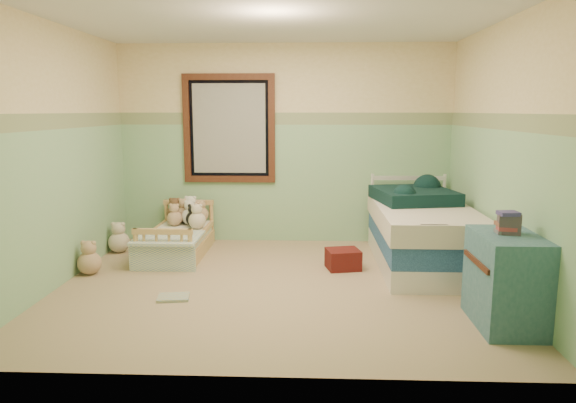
{
  "coord_description": "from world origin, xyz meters",
  "views": [
    {
      "loc": [
        0.32,
        -4.91,
        1.68
      ],
      "look_at": [
        0.1,
        0.35,
        0.77
      ],
      "focal_mm": 32.9,
      "sensor_mm": 36.0,
      "label": 1
    }
  ],
  "objects_px": {
    "toddler_bed_frame": "(178,248)",
    "plush_floor_cream": "(119,242)",
    "dresser": "(506,280)",
    "twin_bed_frame": "(421,256)",
    "red_pillow": "(343,259)",
    "plush_floor_tan": "(89,263)",
    "floor_book": "(174,297)"
  },
  "relations": [
    {
      "from": "toddler_bed_frame",
      "to": "red_pillow",
      "type": "distance_m",
      "value": 1.97
    },
    {
      "from": "dresser",
      "to": "red_pillow",
      "type": "distance_m",
      "value": 1.89
    },
    {
      "from": "toddler_bed_frame",
      "to": "plush_floor_cream",
      "type": "bearing_deg",
      "value": 174.55
    },
    {
      "from": "twin_bed_frame",
      "to": "dresser",
      "type": "xyz_separation_m",
      "value": [
        0.31,
        -1.61,
        0.26
      ]
    },
    {
      "from": "plush_floor_tan",
      "to": "twin_bed_frame",
      "type": "relative_size",
      "value": 0.13
    },
    {
      "from": "red_pillow",
      "to": "floor_book",
      "type": "bearing_deg",
      "value": -148.21
    },
    {
      "from": "toddler_bed_frame",
      "to": "red_pillow",
      "type": "xyz_separation_m",
      "value": [
        1.91,
        -0.49,
        0.02
      ]
    },
    {
      "from": "dresser",
      "to": "floor_book",
      "type": "bearing_deg",
      "value": 170.24
    },
    {
      "from": "plush_floor_cream",
      "to": "twin_bed_frame",
      "type": "xyz_separation_m",
      "value": [
        3.5,
        -0.4,
        -0.01
      ]
    },
    {
      "from": "toddler_bed_frame",
      "to": "plush_floor_cream",
      "type": "relative_size",
      "value": 5.14
    },
    {
      "from": "plush_floor_tan",
      "to": "twin_bed_frame",
      "type": "xyz_separation_m",
      "value": [
        3.5,
        0.46,
        -0.01
      ]
    },
    {
      "from": "plush_floor_cream",
      "to": "red_pillow",
      "type": "relative_size",
      "value": 0.74
    },
    {
      "from": "twin_bed_frame",
      "to": "red_pillow",
      "type": "relative_size",
      "value": 5.62
    },
    {
      "from": "plush_floor_cream",
      "to": "dresser",
      "type": "distance_m",
      "value": 4.32
    },
    {
      "from": "toddler_bed_frame",
      "to": "plush_floor_cream",
      "type": "distance_m",
      "value": 0.73
    },
    {
      "from": "plush_floor_cream",
      "to": "red_pillow",
      "type": "distance_m",
      "value": 2.69
    },
    {
      "from": "toddler_bed_frame",
      "to": "twin_bed_frame",
      "type": "distance_m",
      "value": 2.79
    },
    {
      "from": "twin_bed_frame",
      "to": "floor_book",
      "type": "xyz_separation_m",
      "value": [
        -2.45,
        -1.14,
        -0.1
      ]
    },
    {
      "from": "red_pillow",
      "to": "toddler_bed_frame",
      "type": "bearing_deg",
      "value": 165.71
    },
    {
      "from": "plush_floor_cream",
      "to": "plush_floor_tan",
      "type": "height_order",
      "value": "plush_floor_cream"
    },
    {
      "from": "floor_book",
      "to": "twin_bed_frame",
      "type": "bearing_deg",
      "value": 16.43
    },
    {
      "from": "twin_bed_frame",
      "to": "red_pillow",
      "type": "bearing_deg",
      "value": -169.7
    },
    {
      "from": "toddler_bed_frame",
      "to": "floor_book",
      "type": "xyz_separation_m",
      "value": [
        0.32,
        -1.47,
        -0.07
      ]
    },
    {
      "from": "floor_book",
      "to": "dresser",
      "type": "bearing_deg",
      "value": -18.28
    },
    {
      "from": "plush_floor_tan",
      "to": "dresser",
      "type": "bearing_deg",
      "value": -16.87
    },
    {
      "from": "toddler_bed_frame",
      "to": "floor_book",
      "type": "relative_size",
      "value": 4.59
    },
    {
      "from": "twin_bed_frame",
      "to": "red_pillow",
      "type": "distance_m",
      "value": 0.88
    },
    {
      "from": "twin_bed_frame",
      "to": "red_pillow",
      "type": "xyz_separation_m",
      "value": [
        -0.87,
        -0.16,
        -0.0
      ]
    },
    {
      "from": "plush_floor_tan",
      "to": "plush_floor_cream",
      "type": "bearing_deg",
      "value": 90.0
    },
    {
      "from": "dresser",
      "to": "red_pillow",
      "type": "bearing_deg",
      "value": 128.89
    },
    {
      "from": "twin_bed_frame",
      "to": "dresser",
      "type": "distance_m",
      "value": 1.66
    },
    {
      "from": "dresser",
      "to": "toddler_bed_frame",
      "type": "bearing_deg",
      "value": 147.79
    }
  ]
}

